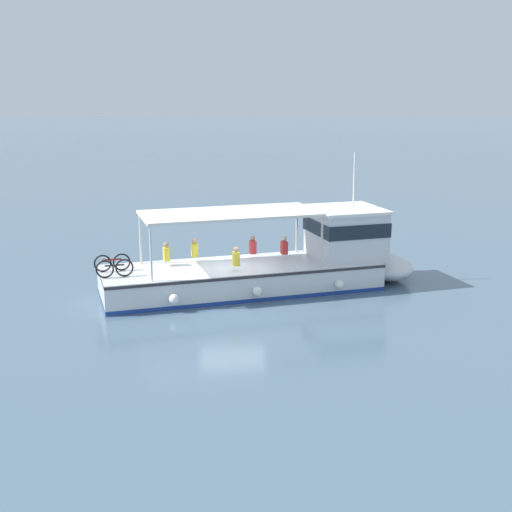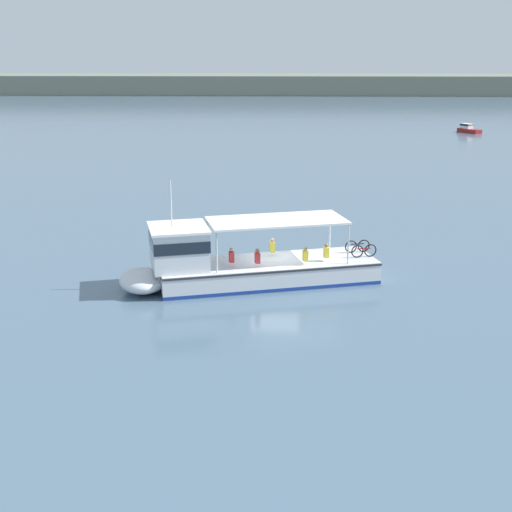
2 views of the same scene
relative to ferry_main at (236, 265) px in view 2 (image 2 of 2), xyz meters
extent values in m
plane|color=slate|center=(1.93, 1.17, -1.02)|extent=(400.00, 400.00, 0.00)
cube|color=slate|center=(1.93, 168.58, 1.55)|extent=(400.00, 28.00, 5.14)
cube|color=silver|center=(1.56, 0.42, -0.47)|extent=(11.26, 5.91, 1.10)
ellipsoid|color=silver|center=(-4.43, -1.20, -0.47)|extent=(2.89, 3.42, 1.01)
cube|color=navy|center=(1.56, 0.42, -0.92)|extent=(11.27, 5.95, 0.16)
cube|color=#2D2D33|center=(1.56, 0.42, 0.00)|extent=(11.28, 5.97, 0.10)
cube|color=silver|center=(-2.69, -0.73, 1.03)|extent=(3.22, 3.31, 1.90)
cube|color=#19232D|center=(-2.69, -0.73, 1.37)|extent=(3.28, 3.38, 0.56)
cube|color=white|center=(-2.69, -0.73, 2.04)|extent=(3.42, 3.50, 0.12)
cube|color=white|center=(1.99, 0.54, 2.13)|extent=(7.24, 4.59, 0.10)
cylinder|color=silver|center=(-0.79, -1.62, 1.08)|extent=(0.08, 0.08, 2.00)
cylinder|color=silver|center=(-1.50, 1.00, 1.08)|extent=(0.08, 0.08, 2.00)
cylinder|color=silver|center=(5.49, 0.08, 1.08)|extent=(0.08, 0.08, 2.00)
cylinder|color=silver|center=(4.77, 2.70, 1.08)|extent=(0.08, 0.08, 2.00)
cylinder|color=silver|center=(-2.98, -0.81, 3.20)|extent=(0.06, 0.06, 2.20)
sphere|color=white|center=(-2.19, 1.25, -0.52)|extent=(0.36, 0.36, 0.36)
sphere|color=white|center=(1.00, 2.11, -0.52)|extent=(0.36, 0.36, 0.36)
sphere|color=white|center=(3.99, 2.92, -0.52)|extent=(0.36, 0.36, 0.36)
torus|color=black|center=(6.07, 1.18, 0.41)|extent=(0.65, 0.23, 0.66)
torus|color=black|center=(6.74, 1.36, 0.41)|extent=(0.65, 0.23, 0.66)
cylinder|color=maroon|center=(6.41, 1.27, 0.53)|extent=(0.69, 0.24, 0.06)
torus|color=black|center=(5.83, 2.04, 0.41)|extent=(0.65, 0.23, 0.66)
torus|color=black|center=(6.51, 2.23, 0.41)|extent=(0.65, 0.23, 0.66)
cylinder|color=#232328|center=(6.17, 2.14, 0.53)|extent=(0.69, 0.24, 0.06)
cube|color=yellow|center=(4.45, 0.49, 0.54)|extent=(0.30, 0.37, 0.52)
sphere|color=#9E7051|center=(4.45, 0.49, 0.91)|extent=(0.20, 0.20, 0.20)
cube|color=yellow|center=(3.40, -0.14, 0.54)|extent=(0.30, 0.37, 0.52)
sphere|color=tan|center=(3.40, -0.14, 0.91)|extent=(0.20, 0.20, 0.20)
cube|color=yellow|center=(1.77, 1.37, 0.54)|extent=(0.30, 0.37, 0.52)
sphere|color=tan|center=(1.77, 1.37, 0.91)|extent=(0.20, 0.20, 0.20)
cube|color=red|center=(1.08, -0.60, 0.54)|extent=(0.30, 0.37, 0.52)
sphere|color=#9E7051|center=(1.08, -0.60, 0.91)|extent=(0.20, 0.20, 0.20)
cube|color=red|center=(-0.18, -0.46, 0.54)|extent=(0.30, 0.37, 0.52)
sphere|color=beige|center=(-0.18, -0.46, 0.91)|extent=(0.20, 0.20, 0.20)
cube|color=maroon|center=(29.39, 68.61, -0.74)|extent=(3.01, 3.74, 0.56)
cube|color=white|center=(29.06, 69.14, -0.11)|extent=(1.74, 1.92, 0.70)
cube|color=#19232D|center=(29.06, 69.14, 0.07)|extent=(1.76, 1.94, 0.28)
camera|label=1|loc=(1.89, 26.12, 6.63)|focal=47.74mm
camera|label=2|loc=(2.11, -32.19, 10.01)|focal=48.14mm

